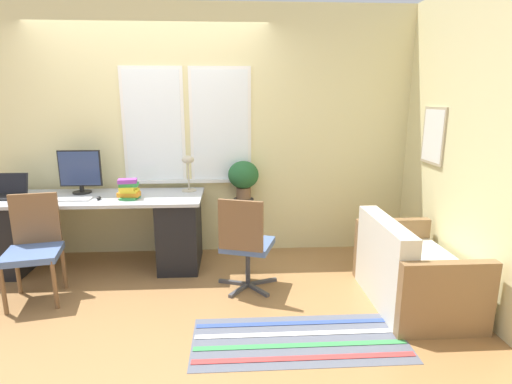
# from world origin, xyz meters

# --- Properties ---
(ground_plane) EXTENTS (14.00, 14.00, 0.00)m
(ground_plane) POSITION_xyz_m (0.00, 0.00, 0.00)
(ground_plane) COLOR #9E7042
(wall_back_with_window) EXTENTS (9.00, 0.12, 2.70)m
(wall_back_with_window) POSITION_xyz_m (0.01, 0.81, 1.35)
(wall_back_with_window) COLOR beige
(wall_back_with_window) RESTS_ON ground_plane
(wall_right_with_picture) EXTENTS (0.08, 9.00, 2.70)m
(wall_right_with_picture) POSITION_xyz_m (2.85, 0.00, 1.35)
(wall_right_with_picture) COLOR beige
(wall_right_with_picture) RESTS_ON ground_plane
(desk) EXTENTS (2.20, 0.73, 0.76)m
(desk) POSITION_xyz_m (-0.56, 0.36, 0.41)
(desk) COLOR #B2B7BC
(desk) RESTS_ON ground_plane
(laptop) EXTENTS (0.32, 0.28, 0.23)m
(laptop) POSITION_xyz_m (-1.40, 0.38, 0.81)
(laptop) COLOR black
(laptop) RESTS_ON desk
(monitor) EXTENTS (0.43, 0.19, 0.45)m
(monitor) POSITION_xyz_m (-0.72, 0.53, 0.99)
(monitor) COLOR black
(monitor) RESTS_ON desk
(keyboard) EXTENTS (0.39, 0.13, 0.02)m
(keyboard) POSITION_xyz_m (-0.73, 0.22, 0.77)
(keyboard) COLOR silver
(keyboard) RESTS_ON desk
(mouse) EXTENTS (0.04, 0.07, 0.03)m
(mouse) POSITION_xyz_m (-0.45, 0.23, 0.78)
(mouse) COLOR black
(mouse) RESTS_ON desk
(desk_lamp) EXTENTS (0.15, 0.15, 0.38)m
(desk_lamp) POSITION_xyz_m (0.39, 0.56, 1.04)
(desk_lamp) COLOR #BCB299
(desk_lamp) RESTS_ON desk
(book_stack) EXTENTS (0.22, 0.19, 0.20)m
(book_stack) POSITION_xyz_m (-0.17, 0.26, 0.86)
(book_stack) COLOR green
(book_stack) RESTS_ON desk
(desk_chair_wooden) EXTENTS (0.51, 0.52, 0.91)m
(desk_chair_wooden) POSITION_xyz_m (-0.88, -0.27, 0.49)
(desk_chair_wooden) COLOR brown
(desk_chair_wooden) RESTS_ON ground_plane
(office_chair_swivel) EXTENTS (0.56, 0.58, 0.89)m
(office_chair_swivel) POSITION_xyz_m (0.97, -0.24, 0.46)
(office_chair_swivel) COLOR #47474C
(office_chair_swivel) RESTS_ON ground_plane
(couch_loveseat) EXTENTS (0.72, 1.13, 0.74)m
(couch_loveseat) POSITION_xyz_m (2.37, -0.55, 0.27)
(couch_loveseat) COLOR silver
(couch_loveseat) RESTS_ON ground_plane
(plant_stand) EXTENTS (0.22, 0.22, 0.64)m
(plant_stand) POSITION_xyz_m (0.97, 0.65, 0.55)
(plant_stand) COLOR #333338
(plant_stand) RESTS_ON ground_plane
(potted_plant) EXTENTS (0.34, 0.34, 0.42)m
(potted_plant) POSITION_xyz_m (0.97, 0.65, 0.90)
(potted_plant) COLOR brown
(potted_plant) RESTS_ON plant_stand
(floor_rug_striped) EXTENTS (1.57, 0.65, 0.01)m
(floor_rug_striped) POSITION_xyz_m (1.33, -1.06, 0.00)
(floor_rug_striped) COLOR #565B6B
(floor_rug_striped) RESTS_ON ground_plane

